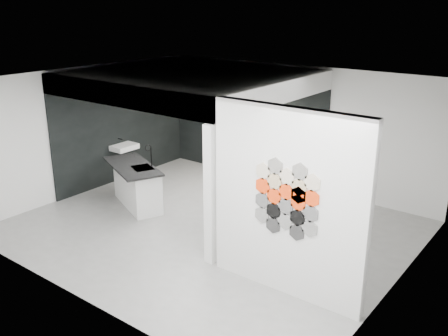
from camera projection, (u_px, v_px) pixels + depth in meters
floor at (210, 228)px, 9.55m from camera, size 7.00×6.00×0.01m
partition_panel at (287, 204)px, 7.07m from camera, size 2.45×0.15×2.80m
bay_clad_back at (245, 128)px, 12.16m from camera, size 4.40×0.04×2.35m
bay_clad_left at (123, 131)px, 11.92m from camera, size 0.04×4.00×2.35m
bulkhead at (191, 82)px, 10.23m from camera, size 4.40×4.00×0.40m
corner_column at (210, 196)px, 7.95m from camera, size 0.16×0.16×2.35m
fascia_beam at (119, 95)px, 8.79m from camera, size 4.40×0.16×0.40m
wall_basin at (124, 147)px, 11.74m from camera, size 0.40×0.60×0.12m
display_shelf at (246, 125)px, 11.98m from camera, size 3.00×0.15×0.04m
kitchen_island at (137, 185)px, 10.45m from camera, size 1.87×1.39×1.38m
stockpot at (211, 114)px, 12.56m from camera, size 0.23×0.23×0.16m
kettle at (288, 128)px, 11.28m from camera, size 0.20×0.20×0.14m
glass_bowl at (295, 130)px, 11.18m from camera, size 0.14×0.14×0.10m
glass_vase at (295, 129)px, 11.17m from camera, size 0.11×0.11×0.15m
bottle_dark at (240, 119)px, 12.04m from camera, size 0.07×0.07×0.17m
utensil_cup at (221, 118)px, 12.39m from camera, size 0.08×0.08×0.09m
hex_tile_cluster at (287, 199)px, 6.95m from camera, size 1.04×0.02×1.16m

